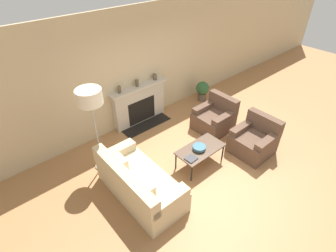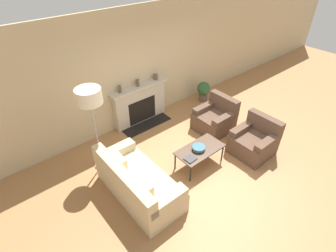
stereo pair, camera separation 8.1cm
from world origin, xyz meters
TOP-DOWN VIEW (x-y plane):
  - ground_plane at (0.00, 0.00)m, footprint 18.00×18.00m
  - wall_back at (0.00, 2.43)m, footprint 18.00×0.06m
  - fireplace at (-0.20, 2.29)m, footprint 1.61×0.59m
  - couch at (-1.70, 0.27)m, footprint 0.88×1.82m
  - armchair_near at (1.05, -0.40)m, footprint 0.85×0.84m
  - armchair_far at (1.05, 0.78)m, footprint 0.85×0.84m
  - coffee_table at (-0.20, 0.11)m, footprint 1.05×0.55m
  - bowl at (-0.24, 0.11)m, footprint 0.28×0.28m
  - book at (-0.58, 0.01)m, footprint 0.23×0.21m
  - floor_lamp at (-1.84, 1.44)m, footprint 0.48×0.48m
  - mantel_vase_left at (-0.73, 2.30)m, footprint 0.08×0.08m
  - mantel_vase_center_left at (-0.22, 2.30)m, footprint 0.08×0.08m
  - mantel_vase_center_right at (0.35, 2.30)m, footprint 0.10×0.10m
  - potted_plant at (1.87, 1.98)m, footprint 0.39×0.39m

SIDE VIEW (x-z plane):
  - ground_plane at x=0.00m, z-range 0.00..0.00m
  - armchair_near at x=1.05m, z-range -0.12..0.74m
  - armchair_far at x=1.05m, z-range -0.12..0.74m
  - couch at x=-1.70m, z-range -0.10..0.74m
  - potted_plant at x=1.87m, z-range 0.05..0.65m
  - coffee_table at x=-0.20m, z-range 0.19..0.63m
  - book at x=-0.58m, z-range 0.44..0.47m
  - bowl at x=-0.24m, z-range 0.45..0.53m
  - fireplace at x=-0.20m, z-range -0.01..1.03m
  - mantel_vase_center_right at x=0.35m, z-range 1.05..1.20m
  - mantel_vase_left at x=-0.73m, z-range 1.05..1.22m
  - mantel_vase_center_left at x=-0.22m, z-range 1.05..1.22m
  - wall_back at x=0.00m, z-range 0.00..2.90m
  - floor_lamp at x=-1.84m, z-range 0.70..2.57m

